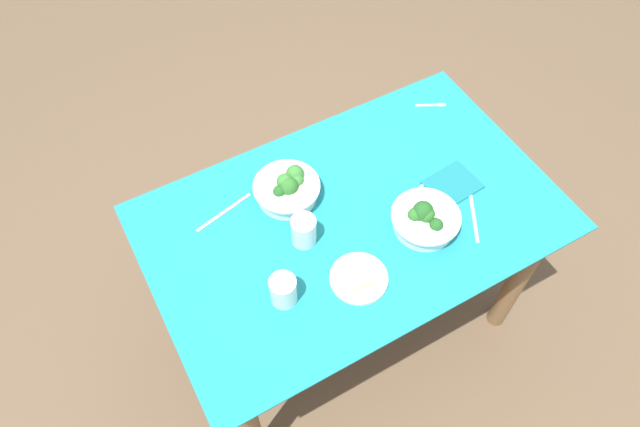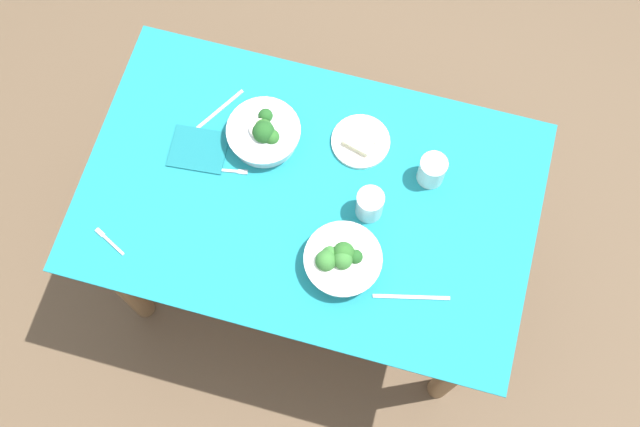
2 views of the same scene
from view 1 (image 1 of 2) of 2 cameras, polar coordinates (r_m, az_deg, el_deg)
ground_plane at (r=2.51m, az=2.42°, el=-10.10°), size 6.00×6.00×0.00m
dining_table at (r=1.96m, az=3.05°, el=-2.51°), size 1.30×0.82×0.76m
broccoli_bowl_far at (r=1.83m, az=10.16°, el=-0.55°), size 0.21×0.21×0.10m
broccoli_bowl_near at (r=1.87m, az=-3.17°, el=2.45°), size 0.21×0.21×0.10m
bread_side_plate at (r=1.73m, az=3.81°, el=-6.25°), size 0.17×0.17×0.03m
water_glass_center at (r=1.66m, az=-3.59°, el=-7.47°), size 0.08×0.08×0.10m
water_glass_side at (r=1.76m, az=-1.67°, el=-1.57°), size 0.08×0.08×0.10m
fork_by_far_bowl at (r=1.93m, az=9.32°, el=2.23°), size 0.10×0.03×0.00m
fork_by_near_bowl at (r=2.20m, az=10.84°, el=10.33°), size 0.10×0.06×0.00m
table_knife_left at (r=1.91m, az=14.75°, el=-0.35°), size 0.11×0.17×0.00m
table_knife_right at (r=1.88m, az=-9.32°, el=0.12°), size 0.21×0.06×0.00m
napkin_folded_upper at (r=1.97m, az=12.77°, el=2.77°), size 0.17×0.15×0.01m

